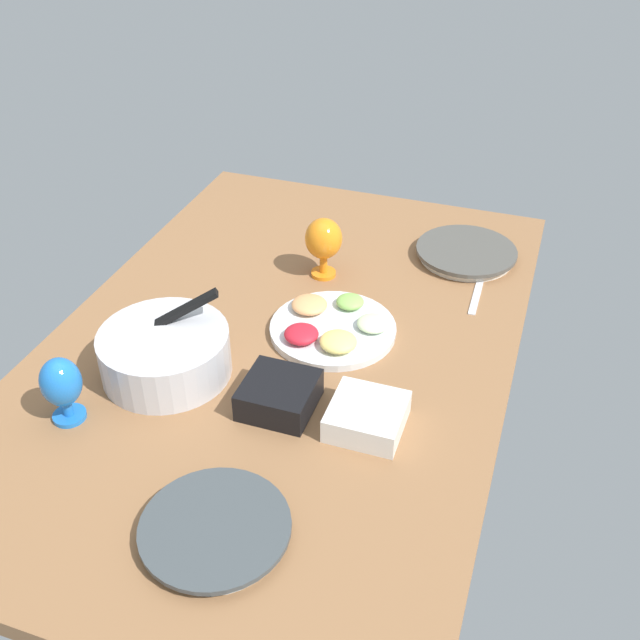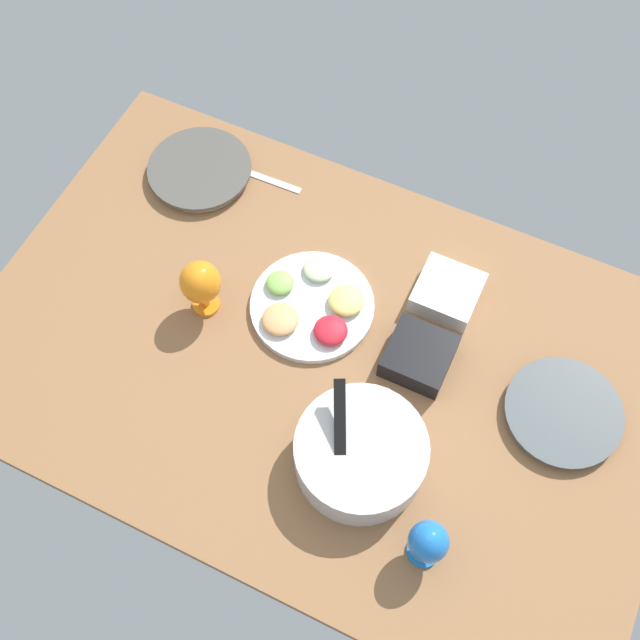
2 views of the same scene
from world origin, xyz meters
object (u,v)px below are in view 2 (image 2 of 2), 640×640
object	(u,v)px
hurricane_glass_blue	(428,542)
square_bowl_white	(447,291)
dinner_plate_right	(200,170)
square_bowl_black	(419,355)
dinner_plate_left	(563,413)
fruit_platter	(313,305)
hurricane_glass_orange	(201,283)
mixing_bowl	(360,453)

from	to	relation	value
hurricane_glass_blue	square_bowl_white	size ratio (longest dim) A/B	1.01
dinner_plate_right	square_bowl_black	world-z (taller)	square_bowl_black
dinner_plate_left	square_bowl_white	bearing A→B (deg)	-26.62
dinner_plate_left	fruit_platter	distance (cm)	61.20
fruit_platter	square_bowl_white	bearing A→B (deg)	-149.30
hurricane_glass_blue	hurricane_glass_orange	bearing A→B (deg)	-24.67
dinner_plate_left	square_bowl_black	distance (cm)	33.77
fruit_platter	hurricane_glass_orange	size ratio (longest dim) A/B	1.82
dinner_plate_left	hurricane_glass_orange	xyz separation A→B (cm)	(84.50, 9.33, 8.93)
dinner_plate_left	square_bowl_white	size ratio (longest dim) A/B	1.79
square_bowl_black	square_bowl_white	size ratio (longest dim) A/B	0.99
dinner_plate_left	square_bowl_black	bearing A→B (deg)	2.71
dinner_plate_right	hurricane_glass_blue	xyz separation A→B (cm)	(-88.31, 64.69, 7.28)
mixing_bowl	square_bowl_black	size ratio (longest dim) A/B	1.95
hurricane_glass_blue	hurricane_glass_orange	xyz separation A→B (cm)	(67.73, -31.11, 1.52)
square_bowl_black	square_bowl_white	bearing A→B (deg)	-89.52
dinner_plate_right	hurricane_glass_orange	size ratio (longest dim) A/B	1.66
square_bowl_black	dinner_plate_left	bearing A→B (deg)	-177.29
dinner_plate_right	hurricane_glass_blue	bearing A→B (deg)	143.78
dinner_plate_right	dinner_plate_left	bearing A→B (deg)	167.01
hurricane_glass_orange	square_bowl_black	size ratio (longest dim) A/B	1.13
fruit_platter	square_bowl_white	size ratio (longest dim) A/B	2.03
hurricane_glass_orange	dinner_plate_right	bearing A→B (deg)	-58.49
mixing_bowl	hurricane_glass_orange	distance (cm)	52.32
dinner_plate_right	hurricane_glass_orange	xyz separation A→B (cm)	(-20.58, 33.57, 8.80)
dinner_plate_right	square_bowl_black	size ratio (longest dim) A/B	1.87
dinner_plate_right	mixing_bowl	size ratio (longest dim) A/B	0.96
dinner_plate_right	square_bowl_white	xyz separation A→B (cm)	(-71.26, 7.30, 1.50)
dinner_plate_right	fruit_platter	bearing A→B (deg)	151.77
mixing_bowl	square_bowl_black	distance (cm)	27.27
dinner_plate_left	dinner_plate_right	distance (cm)	107.84
fruit_platter	hurricane_glass_orange	bearing A→B (deg)	23.27
mixing_bowl	square_bowl_white	distance (cm)	45.76
dinner_plate_left	hurricane_glass_orange	world-z (taller)	hurricane_glass_orange
dinner_plate_left	mixing_bowl	xyz separation A→B (cm)	(36.13, 28.68, 4.17)
hurricane_glass_blue	hurricane_glass_orange	distance (cm)	74.55
dinner_plate_right	fruit_platter	xyz separation A→B (cm)	(-43.88, 23.56, 0.22)
dinner_plate_left	square_bowl_white	distance (cm)	37.86
dinner_plate_right	mixing_bowl	world-z (taller)	mixing_bowl
dinner_plate_right	mixing_bowl	xyz separation A→B (cm)	(-68.95, 52.93, 4.04)
dinner_plate_left	square_bowl_white	world-z (taller)	square_bowl_white
fruit_platter	dinner_plate_right	bearing A→B (deg)	-28.23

